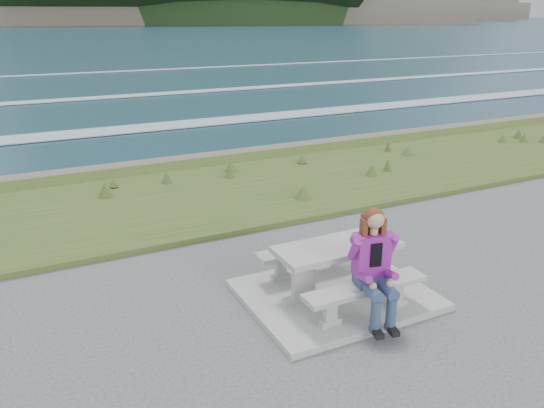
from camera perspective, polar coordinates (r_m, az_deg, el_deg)
name	(u,v)px	position (r m, az deg, el deg)	size (l,w,h in m)	color
concrete_slab	(335,295)	(7.90, 6.82, -9.66)	(2.60, 2.10, 0.10)	#AAAAA4
picnic_table	(337,255)	(7.61, 7.01, -5.50)	(1.80, 0.75, 0.75)	#AAAAA4
bench_landward	(365,292)	(7.21, 10.01, -9.27)	(1.80, 0.35, 0.45)	#AAAAA4
bench_seaward	(312,252)	(8.24, 4.28, -5.13)	(1.80, 0.35, 0.45)	#AAAAA4
grass_verge	(214,198)	(12.03, -6.22, 0.68)	(160.00, 4.50, 0.22)	#314D1C
shore_drop	(177,166)	(14.67, -10.22, 4.00)	(160.00, 0.80, 2.20)	brown
ocean	(88,122)	(31.54, -19.19, 8.38)	(1600.00, 1600.00, 0.09)	navy
headland_range	(264,6)	(448.11, -0.86, 20.56)	(729.83, 363.95, 226.04)	brown
seated_woman	(375,282)	(7.03, 11.06, -8.20)	(0.58, 0.84, 1.51)	navy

